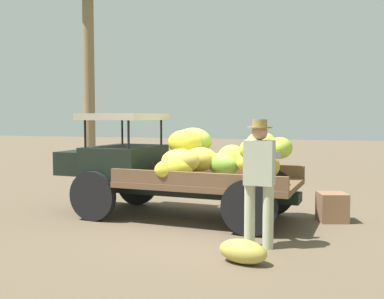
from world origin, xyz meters
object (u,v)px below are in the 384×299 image
object	(u,v)px
truck	(173,165)
farmer	(259,175)
loose_banana_bunch	(243,251)
wooden_crate	(332,207)

from	to	relation	value
truck	farmer	size ratio (longest dim) A/B	2.56
farmer	loose_banana_bunch	bearing A→B (deg)	178.07
loose_banana_bunch	truck	bearing A→B (deg)	-52.96
farmer	loose_banana_bunch	size ratio (longest dim) A/B	2.83
truck	farmer	distance (m)	2.34
loose_banana_bunch	wooden_crate	bearing A→B (deg)	-111.35
truck	farmer	world-z (taller)	truck
farmer	loose_banana_bunch	world-z (taller)	farmer
truck	farmer	bearing A→B (deg)	144.62
farmer	wooden_crate	bearing A→B (deg)	-22.21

